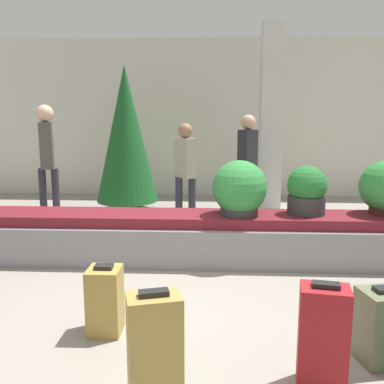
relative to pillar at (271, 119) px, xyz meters
name	(u,v)px	position (x,y,z in m)	size (l,w,h in m)	color
ground_plane	(184,311)	(-1.23, -4.15, -1.60)	(18.00, 18.00, 0.00)	gray
back_wall	(202,119)	(-1.23, 1.36, 0.00)	(18.00, 0.06, 3.20)	beige
carousel	(192,238)	(-1.23, -2.81, -1.33)	(7.19, 0.75, 0.56)	gray
pillar	(271,119)	(0.00, 0.00, 0.00)	(0.38, 0.38, 3.20)	silver
suitcase_1	(323,338)	(-0.31, -5.15, -1.27)	(0.33, 0.26, 0.69)	maroon
suitcase_3	(155,356)	(-1.31, -5.45, -1.24)	(0.34, 0.27, 0.75)	#A3843D
suitcase_4	(105,300)	(-1.82, -4.53, -1.34)	(0.25, 0.26, 0.55)	#A3843D
potted_plant_0	(239,190)	(-0.70, -2.85, -0.75)	(0.61, 0.61, 0.62)	#2D2D2D
potted_plant_2	(307,191)	(0.07, -2.77, -0.78)	(0.44, 0.44, 0.55)	#2D2D2D
traveler_0	(47,153)	(-3.49, -1.30, -0.49)	(0.31, 0.36, 1.82)	#282833
traveler_1	(185,166)	(-1.41, -1.24, -0.69)	(0.34, 0.36, 1.55)	#282833
traveler_2	(248,157)	(-0.45, -0.73, -0.60)	(0.34, 0.36, 1.68)	#282833
decorated_tree	(126,134)	(-2.50, -0.26, -0.26)	(1.06, 1.06, 2.51)	#4C331E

